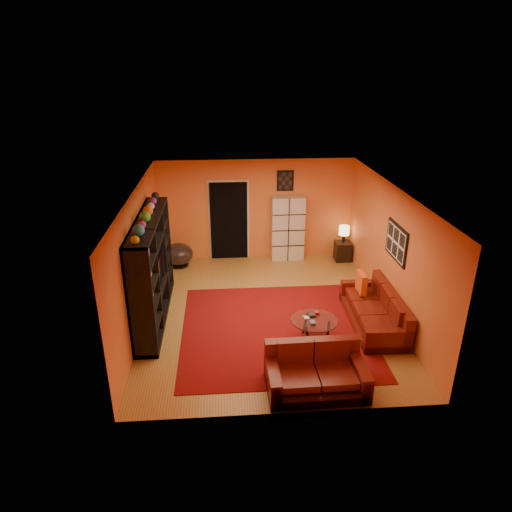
{
  "coord_description": "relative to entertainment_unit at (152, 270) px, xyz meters",
  "views": [
    {
      "loc": [
        -0.85,
        -8.27,
        4.79
      ],
      "look_at": [
        -0.21,
        0.1,
        1.23
      ],
      "focal_mm": 32.0,
      "sensor_mm": 36.0,
      "label": 1
    }
  ],
  "objects": [
    {
      "name": "doorway",
      "position": [
        1.57,
        2.96,
        -0.03
      ],
      "size": [
        0.95,
        0.1,
        2.04
      ],
      "primitive_type": "cube",
      "color": "black",
      "rests_on": "floor"
    },
    {
      "name": "sofa",
      "position": [
        4.41,
        -0.62,
        -0.76
      ],
      "size": [
        0.95,
        2.16,
        0.85
      ],
      "rotation": [
        0.0,
        0.0,
        -0.04
      ],
      "color": "#55110B",
      "rests_on": "rug"
    },
    {
      "name": "ceiling",
      "position": [
        2.27,
        0.0,
        1.55
      ],
      "size": [
        6.0,
        6.0,
        0.0
      ],
      "primitive_type": "plane",
      "rotation": [
        3.14,
        0.0,
        0.0
      ],
      "color": "white",
      "rests_on": "wall_back"
    },
    {
      "name": "table_lamp",
      "position": [
        4.53,
        2.56,
        -0.24
      ],
      "size": [
        0.27,
        0.27,
        0.44
      ],
      "color": "black",
      "rests_on": "side_table"
    },
    {
      "name": "rug",
      "position": [
        2.38,
        -0.7,
        -1.04
      ],
      "size": [
        3.6,
        3.6,
        0.01
      ],
      "primitive_type": "cube",
      "color": "#5F0A0C",
      "rests_on": "floor"
    },
    {
      "name": "bowl_chair",
      "position": [
        0.27,
        2.5,
        -0.73
      ],
      "size": [
        0.73,
        0.73,
        0.59
      ],
      "color": "black",
      "rests_on": "floor"
    },
    {
      "name": "wall_art_right",
      "position": [
        4.75,
        -0.3,
        0.55
      ],
      "size": [
        0.03,
        1.0,
        0.7
      ],
      "primitive_type": "cube",
      "color": "black",
      "rests_on": "wall_right"
    },
    {
      "name": "floor",
      "position": [
        2.27,
        0.0,
        -1.05
      ],
      "size": [
        6.0,
        6.0,
        0.0
      ],
      "primitive_type": "plane",
      "color": "olive",
      "rests_on": "ground"
    },
    {
      "name": "loveseat",
      "position": [
        2.81,
        -2.42,
        -0.77
      ],
      "size": [
        1.57,
        0.96,
        0.85
      ],
      "rotation": [
        0.0,
        0.0,
        1.59
      ],
      "color": "#55110B",
      "rests_on": "rug"
    },
    {
      "name": "wall_art_back",
      "position": [
        3.02,
        2.98,
        1.0
      ],
      "size": [
        0.42,
        0.03,
        0.52
      ],
      "primitive_type": "cube",
      "color": "black",
      "rests_on": "wall_back"
    },
    {
      "name": "wall_left",
      "position": [
        -0.23,
        0.0,
        0.25
      ],
      "size": [
        0.0,
        6.0,
        6.0
      ],
      "primitive_type": "plane",
      "rotation": [
        1.57,
        0.0,
        1.57
      ],
      "color": "orange",
      "rests_on": "floor"
    },
    {
      "name": "throw_pillow",
      "position": [
        4.22,
        -0.05,
        -0.42
      ],
      "size": [
        0.12,
        0.42,
        0.42
      ],
      "primitive_type": "cube",
      "color": "#EE531A",
      "rests_on": "sofa"
    },
    {
      "name": "entertainment_unit",
      "position": [
        0.0,
        0.0,
        0.0
      ],
      "size": [
        0.45,
        3.0,
        2.1
      ],
      "primitive_type": "cube",
      "color": "black",
      "rests_on": "floor"
    },
    {
      "name": "side_table",
      "position": [
        4.53,
        2.56,
        -0.8
      ],
      "size": [
        0.41,
        0.41,
        0.5
      ],
      "primitive_type": "cube",
      "rotation": [
        0.0,
        0.0,
        -0.01
      ],
      "color": "black",
      "rests_on": "floor"
    },
    {
      "name": "coffee_table",
      "position": [
        3.05,
        -1.11,
        -0.66
      ],
      "size": [
        0.87,
        0.87,
        0.43
      ],
      "rotation": [
        0.0,
        0.0,
        -0.08
      ],
      "color": "silver",
      "rests_on": "floor"
    },
    {
      "name": "storage_cabinet",
      "position": [
        3.09,
        2.8,
        -0.21
      ],
      "size": [
        0.84,
        0.38,
        1.68
      ],
      "primitive_type": "cube",
      "rotation": [
        0.0,
        0.0,
        0.01
      ],
      "color": "silver",
      "rests_on": "floor"
    },
    {
      "name": "wall_back",
      "position": [
        2.27,
        3.0,
        0.25
      ],
      "size": [
        6.0,
        0.0,
        6.0
      ],
      "primitive_type": "plane",
      "rotation": [
        1.57,
        0.0,
        0.0
      ],
      "color": "orange",
      "rests_on": "floor"
    },
    {
      "name": "tv",
      "position": [
        0.05,
        -0.0,
        -0.06
      ],
      "size": [
        0.94,
        0.12,
        0.54
      ],
      "primitive_type": "imported",
      "rotation": [
        0.0,
        0.0,
        1.57
      ],
      "color": "black",
      "rests_on": "entertainment_unit"
    },
    {
      "name": "wall_front",
      "position": [
        2.27,
        -3.0,
        0.25
      ],
      "size": [
        6.0,
        0.0,
        6.0
      ],
      "primitive_type": "plane",
      "rotation": [
        -1.57,
        0.0,
        0.0
      ],
      "color": "orange",
      "rests_on": "floor"
    },
    {
      "name": "wall_right",
      "position": [
        4.78,
        0.0,
        0.25
      ],
      "size": [
        0.0,
        6.0,
        6.0
      ],
      "primitive_type": "plane",
      "rotation": [
        1.57,
        0.0,
        -1.57
      ],
      "color": "orange",
      "rests_on": "floor"
    }
  ]
}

